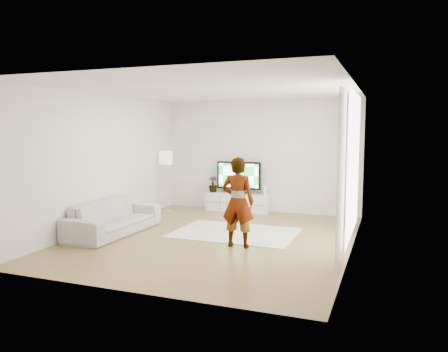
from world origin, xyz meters
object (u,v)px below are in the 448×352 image
at_px(media_console, 238,202).
at_px(sofa, 114,217).
at_px(rug, 235,233).
at_px(floor_lamp, 166,160).
at_px(television, 239,176).
at_px(player, 238,202).

distance_m(media_console, sofa, 3.51).
bearing_deg(rug, floor_lamp, 146.55).
bearing_deg(rug, television, 107.30).
height_order(rug, floor_lamp, floor_lamp).
bearing_deg(television, sofa, -115.65).
bearing_deg(floor_lamp, television, 21.77).
bearing_deg(floor_lamp, media_console, 20.96).
height_order(media_console, sofa, sofa).
distance_m(media_console, rug, 2.37).
xyz_separation_m(player, floor_lamp, (-2.81, 2.59, 0.50)).
bearing_deg(sofa, rug, -67.32).
height_order(media_console, floor_lamp, floor_lamp).
bearing_deg(sofa, floor_lamp, 4.73).
relative_size(media_console, sofa, 0.74).
height_order(rug, sofa, sofa).
distance_m(television, sofa, 3.58).
bearing_deg(television, rug, -72.70).
xyz_separation_m(rug, player, (0.39, -0.99, 0.80)).
xyz_separation_m(rug, floor_lamp, (-2.42, 1.60, 1.29)).
bearing_deg(sofa, television, -25.00).
relative_size(player, floor_lamp, 1.03).
distance_m(television, player, 3.45).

